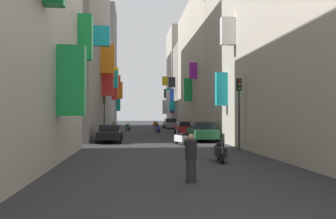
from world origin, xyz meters
TOP-DOWN VIEW (x-y plane):
  - ground_plane at (0.00, 30.00)m, footprint 140.00×140.00m
  - building_left_mid_b at (-7.99, 30.82)m, footprint 7.36×20.32m
  - building_left_mid_c at (-7.99, 46.39)m, footprint 7.15×10.84m
  - building_left_far at (-7.98, 55.91)m, footprint 7.28×8.18m
  - building_right_near at (8.00, 13.30)m, footprint 6.96×26.58m
  - building_right_mid_a at (8.00, 35.23)m, footprint 6.95×17.29m
  - building_right_mid_b at (7.98, 46.96)m, footprint 7.13×6.16m
  - building_right_far at (7.98, 55.60)m, footprint 7.22×8.81m
  - parked_car_black at (-3.57, 22.12)m, footprint 1.88×4.30m
  - parked_car_green at (3.74, 21.85)m, footprint 2.02×3.97m
  - parked_car_red at (3.71, 29.65)m, footprint 2.00×3.95m
  - parked_car_grey at (3.84, 44.29)m, footprint 1.94×4.45m
  - scooter_orange at (2.15, 51.89)m, footprint 0.82×1.73m
  - scooter_red at (-3.68, 28.25)m, footprint 0.81×1.81m
  - scooter_blue at (1.14, 34.11)m, footprint 0.60×1.89m
  - scooter_white at (1.57, 19.06)m, footprint 0.81×1.87m
  - scooter_black at (2.20, 11.31)m, footprint 0.60×1.84m
  - scooter_green at (-2.44, 38.10)m, footprint 0.71×1.80m
  - pedestrian_crossing at (0.06, 7.24)m, footprint 0.54×0.54m
  - pedestrian_near_left at (4.19, 33.11)m, footprint 0.52×0.52m
  - pedestrian_near_right at (-3.46, 25.15)m, footprint 0.45×0.45m
  - traffic_light_near_corner at (4.57, 15.51)m, footprint 0.26×0.34m
  - traffic_light_far_corner at (-4.64, 29.02)m, footprint 0.26×0.34m

SIDE VIEW (x-z plane):
  - ground_plane at x=0.00m, z-range 0.00..0.00m
  - scooter_orange at x=2.15m, z-range -0.10..1.03m
  - scooter_green at x=-2.44m, z-range -0.10..1.03m
  - scooter_black at x=2.20m, z-range -0.10..1.03m
  - scooter_blue at x=1.14m, z-range -0.10..1.03m
  - scooter_red at x=-3.68m, z-range -0.10..1.03m
  - scooter_white at x=1.57m, z-range -0.10..1.03m
  - parked_car_black at x=-3.57m, z-range 0.04..1.40m
  - parked_car_red at x=3.71m, z-range 0.04..1.45m
  - pedestrian_crossing at x=0.06m, z-range -0.01..1.53m
  - parked_car_grey at x=3.84m, z-range 0.03..1.55m
  - parked_car_green at x=3.74m, z-range 0.03..1.60m
  - pedestrian_near_right at x=-3.46m, z-range 0.00..1.66m
  - pedestrian_near_left at x=4.19m, z-range 0.00..1.80m
  - traffic_light_far_corner at x=-4.64m, z-range 0.74..4.77m
  - traffic_light_near_corner at x=4.57m, z-range 0.78..5.12m
  - building_left_mid_c at x=-7.99m, z-range 0.00..12.73m
  - building_right_near at x=8.00m, z-range 0.00..12.94m
  - building_right_mid_b at x=7.98m, z-range -0.01..13.26m
  - building_right_mid_a at x=8.00m, z-range 0.00..16.03m
  - building_right_far at x=7.98m, z-range -0.02..18.08m
  - building_left_mid_b at x=-7.99m, z-range -0.01..19.47m
  - building_left_far at x=-7.98m, z-range -0.02..21.81m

